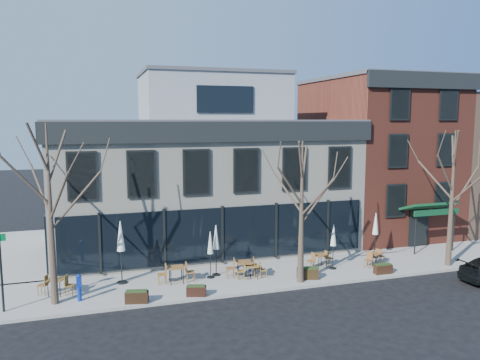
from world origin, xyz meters
name	(u,v)px	position (x,y,z in m)	size (l,w,h in m)	color
ground	(222,267)	(0.00, 0.00, 0.00)	(120.00, 120.00, 0.00)	black
sidewalk_front	(291,272)	(3.25, -2.15, 0.07)	(33.50, 4.70, 0.15)	gray
sidewalk_side	(18,254)	(-11.25, 6.00, 0.07)	(4.50, 12.00, 0.15)	gray
corner_building	(202,173)	(0.07, 5.07, 4.72)	(18.39, 10.39, 11.10)	beige
red_brick_building	(376,155)	(13.00, 4.98, 5.64)	(8.20, 11.78, 11.18)	brown
bg_building	(474,159)	(23.00, 6.00, 5.00)	(12.00, 12.00, 10.00)	#8C664C
tree_corner	(51,212)	(-8.49, -3.20, 4.25)	(3.93, 3.98, 7.92)	#382B21
tree_mid	(302,210)	(3.01, -3.90, 3.79)	(3.50, 3.55, 7.04)	#382B21
tree_right	(452,197)	(12.01, -3.90, 4.02)	(3.72, 3.77, 7.48)	#382B21
sign_pole	(1,267)	(-10.50, -3.50, 2.07)	(0.50, 0.10, 3.40)	black
call_box	(79,287)	(-7.47, -3.21, 0.81)	(0.25, 0.25, 1.25)	#0B2799
cafe_set_0	(56,285)	(-8.50, -2.10, 0.62)	(1.78, 0.99, 0.92)	brown
cafe_set_1	(176,273)	(-2.94, -2.17, 0.66)	(1.89, 0.78, 0.99)	brown
cafe_set_2	(244,267)	(0.52, -2.40, 0.66)	(1.95, 0.90, 1.00)	brown
cafe_set_3	(252,270)	(0.86, -2.68, 0.57)	(1.59, 0.70, 0.82)	brown
cafe_set_4	(320,259)	(5.02, -2.06, 0.59)	(1.64, 0.72, 0.85)	brown
cafe_set_5	(374,258)	(8.03, -2.71, 0.58)	(1.63, 1.01, 0.85)	brown
umbrella_0	(121,240)	(-5.52, -1.42, 2.36)	(0.50, 0.50, 3.13)	black
umbrella_1	(210,245)	(-1.14, -1.97, 1.86)	(0.39, 0.39, 2.43)	black
umbrella_2	(216,240)	(-0.77, -1.68, 2.04)	(0.43, 0.43, 2.67)	black
umbrella_3	(333,238)	(5.54, -2.55, 1.88)	(0.39, 0.39, 2.46)	black
umbrella_4	(375,226)	(8.90, -1.43, 2.03)	(0.43, 0.43, 2.67)	black
planter_0	(137,297)	(-5.05, -4.20, 0.43)	(1.07, 0.61, 0.56)	black
planter_1	(196,291)	(-2.36, -4.20, 0.40)	(0.97, 0.61, 0.51)	black
planter_2	(308,273)	(3.53, -3.61, 0.45)	(1.15, 0.72, 0.60)	black
planter_3	(383,269)	(7.68, -4.06, 0.41)	(0.96, 0.41, 0.53)	black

